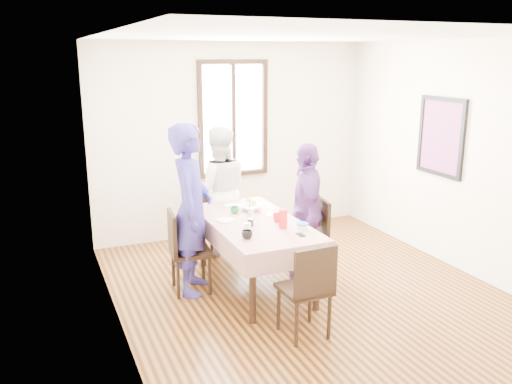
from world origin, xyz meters
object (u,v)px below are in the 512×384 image
at_px(dining_table, 254,254).
at_px(chair_near, 304,289).
at_px(chair_far, 219,218).
at_px(person_left, 191,210).
at_px(person_right, 306,211).
at_px(chair_right, 306,238).
at_px(chair_left, 191,251).
at_px(person_far, 219,191).

height_order(dining_table, chair_near, chair_near).
xyz_separation_m(chair_far, person_left, (-0.67, -1.01, 0.47)).
bearing_deg(chair_far, dining_table, 90.01).
distance_m(dining_table, person_right, 0.78).
bearing_deg(person_left, person_right, -69.87).
bearing_deg(person_right, chair_far, -126.52).
distance_m(chair_far, person_left, 1.29).
bearing_deg(person_right, chair_right, 112.59).
distance_m(dining_table, chair_near, 1.17).
bearing_deg(person_left, dining_table, -78.74).
distance_m(chair_left, chair_far, 1.22).
bearing_deg(person_right, chair_left, -71.90).
distance_m(chair_left, chair_right, 1.37).
bearing_deg(chair_right, dining_table, 103.62).
bearing_deg(dining_table, person_left, 166.57).
bearing_deg(person_far, chair_far, -78.56).
bearing_deg(chair_far, person_far, 90.01).
xyz_separation_m(chair_left, chair_right, (1.37, -0.11, 0.00)).
height_order(person_far, person_right, person_far).
distance_m(chair_left, person_left, 0.47).
height_order(chair_left, person_right, person_right).
distance_m(dining_table, person_far, 1.23).
bearing_deg(person_left, chair_far, -8.79).
xyz_separation_m(chair_far, person_far, (0.00, -0.02, 0.38)).
relative_size(chair_left, chair_near, 1.00).
height_order(chair_far, chair_near, same).
bearing_deg(person_left, chair_left, 114.68).
xyz_separation_m(chair_left, chair_far, (0.68, 1.01, 0.00)).
distance_m(person_left, person_far, 1.19).
xyz_separation_m(dining_table, person_left, (-0.67, 0.16, 0.55)).
xyz_separation_m(chair_left, person_left, (0.02, 0.00, 0.47)).
distance_m(chair_far, person_right, 1.34).
bearing_deg(chair_left, person_left, 95.85).
relative_size(dining_table, chair_far, 1.86).
bearing_deg(chair_far, person_right, 120.91).
height_order(person_left, person_far, person_left).
bearing_deg(dining_table, person_far, 90.00).
bearing_deg(chair_near, person_right, 59.34).
distance_m(chair_far, chair_near, 2.33).
height_order(chair_far, person_far, person_far).
height_order(chair_right, person_left, person_left).
bearing_deg(chair_far, chair_left, 55.82).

